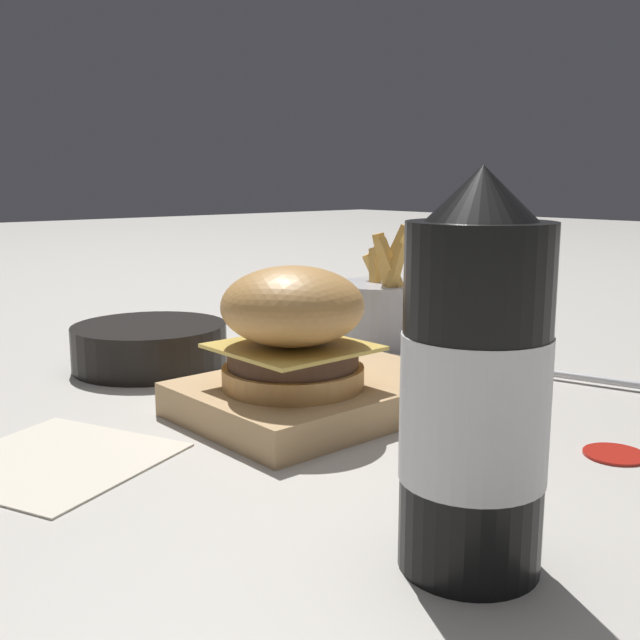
{
  "coord_description": "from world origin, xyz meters",
  "views": [
    {
      "loc": [
        0.41,
        0.48,
        0.19
      ],
      "look_at": [
        0.01,
        0.03,
        0.08
      ],
      "focal_mm": 42.0,
      "sensor_mm": 36.0,
      "label": 1
    }
  ],
  "objects_px": {
    "burger": "(293,326)",
    "side_bowl": "(150,344)",
    "ketchup_bottle": "(475,392)",
    "spoon": "(546,372)",
    "serving_board": "(320,395)",
    "fries_basket": "(380,311)"
  },
  "relations": [
    {
      "from": "fries_basket",
      "to": "spoon",
      "type": "relative_size",
      "value": 0.87
    },
    {
      "from": "fries_basket",
      "to": "side_bowl",
      "type": "xyz_separation_m",
      "value": [
        0.26,
        -0.08,
        -0.01
      ]
    },
    {
      "from": "burger",
      "to": "ketchup_bottle",
      "type": "xyz_separation_m",
      "value": [
        0.08,
        0.24,
        0.01
      ]
    },
    {
      "from": "spoon",
      "to": "serving_board",
      "type": "bearing_deg",
      "value": 58.28
    },
    {
      "from": "burger",
      "to": "fries_basket",
      "type": "xyz_separation_m",
      "value": [
        -0.26,
        -0.15,
        -0.04
      ]
    },
    {
      "from": "side_bowl",
      "to": "spoon",
      "type": "xyz_separation_m",
      "value": [
        -0.27,
        0.3,
        -0.02
      ]
    },
    {
      "from": "ketchup_bottle",
      "to": "spoon",
      "type": "bearing_deg",
      "value": -153.46
    },
    {
      "from": "ketchup_bottle",
      "to": "side_bowl",
      "type": "height_order",
      "value": "ketchup_bottle"
    },
    {
      "from": "serving_board",
      "to": "ketchup_bottle",
      "type": "relative_size",
      "value": 1.11
    },
    {
      "from": "burger",
      "to": "ketchup_bottle",
      "type": "bearing_deg",
      "value": 71.2
    },
    {
      "from": "side_bowl",
      "to": "serving_board",
      "type": "bearing_deg",
      "value": 98.45
    },
    {
      "from": "serving_board",
      "to": "side_bowl",
      "type": "height_order",
      "value": "side_bowl"
    },
    {
      "from": "side_bowl",
      "to": "spoon",
      "type": "height_order",
      "value": "side_bowl"
    },
    {
      "from": "ketchup_bottle",
      "to": "fries_basket",
      "type": "bearing_deg",
      "value": -130.85
    },
    {
      "from": "ketchup_bottle",
      "to": "side_bowl",
      "type": "relative_size",
      "value": 1.26
    },
    {
      "from": "burger",
      "to": "spoon",
      "type": "distance_m",
      "value": 0.28
    },
    {
      "from": "spoon",
      "to": "burger",
      "type": "bearing_deg",
      "value": 60.87
    },
    {
      "from": "burger",
      "to": "side_bowl",
      "type": "relative_size",
      "value": 0.72
    },
    {
      "from": "serving_board",
      "to": "side_bowl",
      "type": "distance_m",
      "value": 0.23
    },
    {
      "from": "ketchup_bottle",
      "to": "fries_basket",
      "type": "relative_size",
      "value": 1.42
    },
    {
      "from": "burger",
      "to": "side_bowl",
      "type": "distance_m",
      "value": 0.24
    },
    {
      "from": "side_bowl",
      "to": "burger",
      "type": "bearing_deg",
      "value": 90.47
    }
  ]
}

